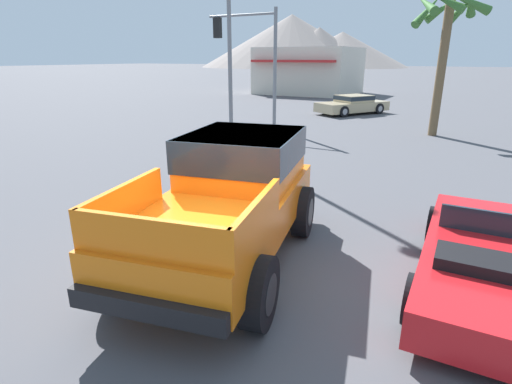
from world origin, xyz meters
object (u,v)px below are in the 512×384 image
orange_pickup_truck (232,190)px  red_convertible_car (490,263)px  parked_car_tan (353,104)px  palm_tree_tall (446,25)px  traffic_light_main (248,46)px

orange_pickup_truck → red_convertible_car: (3.83, 0.83, -0.71)m
orange_pickup_truck → red_convertible_car: size_ratio=1.18×
red_convertible_car → parked_car_tan: parked_car_tan is taller
red_convertible_car → palm_tree_tall: size_ratio=0.75×
orange_pickup_truck → traffic_light_main: (-6.52, 11.57, 2.56)m
red_convertible_car → palm_tree_tall: 13.45m
traffic_light_main → palm_tree_tall: (8.05, 1.90, 0.73)m
red_convertible_car → palm_tree_tall: (-2.30, 12.64, 4.00)m
orange_pickup_truck → palm_tree_tall: size_ratio=0.88×
traffic_light_main → palm_tree_tall: 8.30m
palm_tree_tall → parked_car_tan: bearing=134.3°
traffic_light_main → palm_tree_tall: palm_tree_tall is taller
red_convertible_car → palm_tree_tall: palm_tree_tall is taller
orange_pickup_truck → parked_car_tan: (-3.49, 18.61, -0.57)m
parked_car_tan → palm_tree_tall: palm_tree_tall is taller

